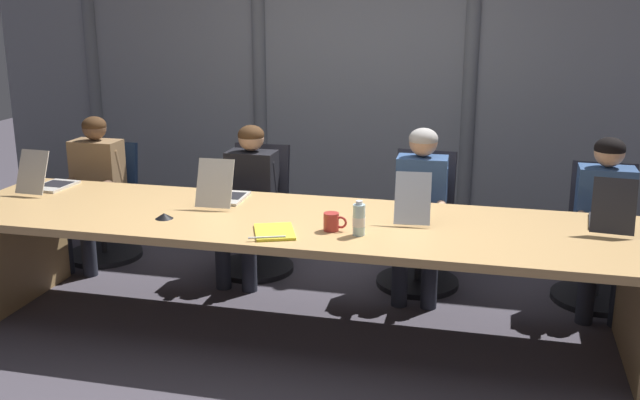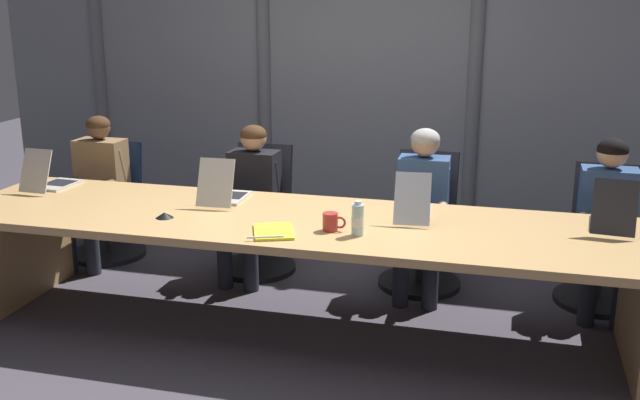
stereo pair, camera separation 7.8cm
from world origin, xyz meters
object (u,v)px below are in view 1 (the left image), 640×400
office_chair_center (420,237)px  spiral_notepad (274,232)px  person_center (420,202)px  water_bottle_primary (359,220)px  laptop_left_mid (223,193)px  person_left_end (93,183)px  office_chair_left_end (105,215)px  office_chair_left_mid (256,225)px  laptop_center (413,207)px  office_chair_right_mid (599,251)px  coffee_mug_near (332,222)px  laptop_left_end (47,181)px  person_right_mid (605,214)px  person_left_mid (248,193)px  laptop_right_mid (611,217)px  conference_mic_left_side (164,216)px

office_chair_center → spiral_notepad: office_chair_center is taller
person_center → water_bottle_primary: person_center is taller
laptop_left_mid → person_left_end: (-1.30, 0.57, -0.15)m
office_chair_left_end → office_chair_left_mid: 1.28m
laptop_center → water_bottle_primary: 0.52m
office_chair_right_mid → spiral_notepad: size_ratio=2.57×
office_chair_right_mid → person_center: person_center is taller
laptop_left_mid → water_bottle_primary: laptop_left_mid is taller
office_chair_left_mid → coffee_mug_near: office_chair_left_mid is taller
laptop_center → coffee_mug_near: bearing=128.8°
laptop_left_end → office_chair_center: size_ratio=0.47×
laptop_center → office_chair_left_mid: bearing=54.6°
person_right_mid → coffee_mug_near: size_ratio=8.36×
person_left_mid → water_bottle_primary: bearing=45.4°
office_chair_center → laptop_center: bearing=4.9°
laptop_left_mid → person_right_mid: person_right_mid is taller
laptop_right_mid → conference_mic_left_side: laptop_right_mid is taller
office_chair_center → water_bottle_primary: 1.32m
laptop_left_end → office_chair_right_mid: 3.87m
laptop_left_mid → office_chair_center: 1.50m
person_left_end → office_chair_left_end: bearing=-176.4°
office_chair_left_mid → person_left_end: bearing=-83.1°
laptop_center → coffee_mug_near: 0.58m
conference_mic_left_side → spiral_notepad: conference_mic_left_side is taller
office_chair_left_end → coffee_mug_near: bearing=60.4°
laptop_center → office_chair_left_end: size_ratio=0.57×
laptop_center → person_right_mid: person_right_mid is taller
office_chair_right_mid → person_center: 1.28m
office_chair_center → person_center: bearing=5.9°
office_chair_left_mid → water_bottle_primary: 1.66m
laptop_left_end → conference_mic_left_side: (1.10, -0.46, -0.04)m
office_chair_right_mid → laptop_right_mid: bearing=-1.6°
laptop_left_end → office_chair_left_end: size_ratio=0.50×
laptop_left_end → spiral_notepad: size_ratio=1.25×
laptop_center → person_left_end: person_left_end is taller
laptop_left_mid → water_bottle_primary: size_ratio=2.27×
water_bottle_primary → laptop_right_mid: bearing=19.4°
office_chair_left_mid → person_center: (1.27, -0.16, 0.31)m
laptop_center → water_bottle_primary: (-0.25, -0.45, 0.03)m
laptop_left_end → office_chair_right_mid: (3.78, 0.72, -0.45)m
person_left_mid → person_right_mid: size_ratio=0.98×
person_right_mid → conference_mic_left_side: (-2.67, -1.01, 0.10)m
laptop_right_mid → coffee_mug_near: bearing=111.8°
office_chair_right_mid → water_bottle_primary: water_bottle_primary is taller
office_chair_left_end → water_bottle_primary: bearing=61.2°
laptop_right_mid → office_chair_left_end: size_ratio=0.51×
coffee_mug_near → spiral_notepad: 0.34m
water_bottle_primary → laptop_left_mid: bearing=154.5°
person_center → conference_mic_left_side: bearing=-57.0°
person_right_mid → spiral_notepad: bearing=-59.0°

